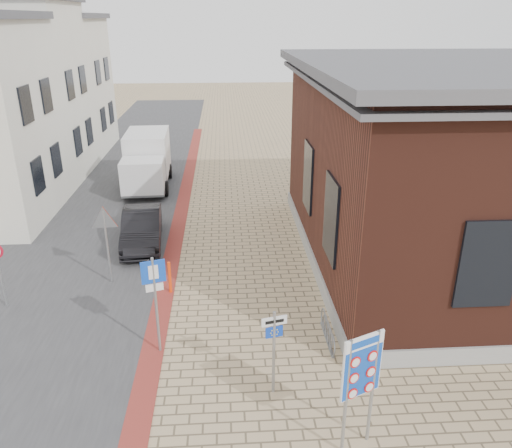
{
  "coord_description": "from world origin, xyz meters",
  "views": [
    {
      "loc": [
        0.0,
        -8.89,
        8.06
      ],
      "look_at": [
        0.92,
        5.19,
        2.2
      ],
      "focal_mm": 35.0,
      "sensor_mm": 36.0,
      "label": 1
    }
  ],
  "objects_px": {
    "box_truck": "(147,160)",
    "border_sign": "(362,369)",
    "essen_sign": "(274,341)",
    "sedan": "(142,228)",
    "parking_sign": "(155,289)",
    "bollard": "(170,278)"
  },
  "relations": [
    {
      "from": "box_truck",
      "to": "border_sign",
      "type": "xyz_separation_m",
      "value": [
        6.43,
        -17.31,
        0.53
      ]
    },
    {
      "from": "essen_sign",
      "to": "border_sign",
      "type": "bearing_deg",
      "value": -61.34
    },
    {
      "from": "sedan",
      "to": "box_truck",
      "type": "relative_size",
      "value": 0.77
    },
    {
      "from": "parking_sign",
      "to": "bollard",
      "type": "bearing_deg",
      "value": 73.24
    },
    {
      "from": "box_truck",
      "to": "bollard",
      "type": "bearing_deg",
      "value": -80.99
    },
    {
      "from": "sedan",
      "to": "bollard",
      "type": "relative_size",
      "value": 3.72
    },
    {
      "from": "parking_sign",
      "to": "bollard",
      "type": "height_order",
      "value": "parking_sign"
    },
    {
      "from": "box_truck",
      "to": "parking_sign",
      "type": "height_order",
      "value": "parking_sign"
    },
    {
      "from": "bollard",
      "to": "box_truck",
      "type": "bearing_deg",
      "value": 101.01
    },
    {
      "from": "parking_sign",
      "to": "box_truck",
      "type": "bearing_deg",
      "value": 81.92
    },
    {
      "from": "box_truck",
      "to": "sedan",
      "type": "bearing_deg",
      "value": -86.19
    },
    {
      "from": "parking_sign",
      "to": "bollard",
      "type": "relative_size",
      "value": 2.53
    },
    {
      "from": "border_sign",
      "to": "sedan",
      "type": "bearing_deg",
      "value": 95.37
    },
    {
      "from": "sedan",
      "to": "border_sign",
      "type": "relative_size",
      "value": 1.5
    },
    {
      "from": "border_sign",
      "to": "essen_sign",
      "type": "distance_m",
      "value": 2.3
    },
    {
      "from": "parking_sign",
      "to": "bollard",
      "type": "xyz_separation_m",
      "value": [
        0.0,
        3.0,
        -1.33
      ]
    },
    {
      "from": "border_sign",
      "to": "box_truck",
      "type": "bearing_deg",
      "value": 86.44
    },
    {
      "from": "border_sign",
      "to": "bollard",
      "type": "height_order",
      "value": "border_sign"
    },
    {
      "from": "essen_sign",
      "to": "parking_sign",
      "type": "xyz_separation_m",
      "value": [
        -2.8,
        1.7,
        0.46
      ]
    },
    {
      "from": "box_truck",
      "to": "bollard",
      "type": "distance_m",
      "value": 11.18
    },
    {
      "from": "box_truck",
      "to": "parking_sign",
      "type": "xyz_separation_m",
      "value": [
        2.13,
        -13.94,
        0.49
      ]
    },
    {
      "from": "essen_sign",
      "to": "bollard",
      "type": "height_order",
      "value": "essen_sign"
    }
  ]
}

